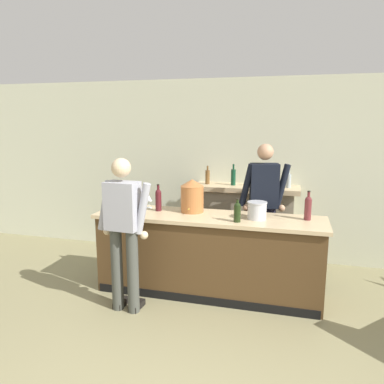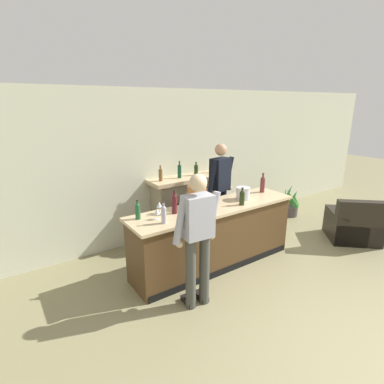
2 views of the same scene
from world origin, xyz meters
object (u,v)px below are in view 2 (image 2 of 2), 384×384
object	(u,v)px
person_bartender	(220,189)
wine_glass_front_left	(159,205)
wine_bottle_merlot_tall	(242,197)
person_customer	(198,236)
wine_bottle_riesling_slim	(174,203)
armchair_black	(354,227)
wine_glass_near_bucket	(157,212)
fireplace_stone	(188,205)
wine_bottle_chardonnay_pale	(164,214)
potted_plant_corner	(290,203)
wine_bottle_cabernet_heavy	(138,210)
copper_dispenser	(197,193)
ice_bucket_steel	(243,193)
wine_bottle_port_short	(263,184)

from	to	relation	value
person_bartender	wine_glass_front_left	world-z (taller)	person_bartender
person_bartender	wine_bottle_merlot_tall	distance (m)	0.84
person_customer	wine_glass_front_left	distance (m)	0.89
wine_bottle_riesling_slim	armchair_black	bearing A→B (deg)	-14.49
armchair_black	wine_glass_near_bucket	distance (m)	3.86
fireplace_stone	wine_glass_front_left	distance (m)	1.60
person_bartender	wine_bottle_chardonnay_pale	world-z (taller)	person_bartender
wine_bottle_merlot_tall	potted_plant_corner	bearing A→B (deg)	20.70
potted_plant_corner	wine_bottle_chardonnay_pale	xyz separation A→B (m)	(-3.77, -0.88, 0.84)
person_customer	wine_bottle_chardonnay_pale	world-z (taller)	person_customer
potted_plant_corner	wine_bottle_cabernet_heavy	bearing A→B (deg)	-172.13
wine_glass_near_bucket	copper_dispenser	bearing A→B (deg)	9.31
wine_glass_near_bucket	potted_plant_corner	bearing A→B (deg)	10.60
fireplace_stone	potted_plant_corner	distance (m)	2.56
copper_dispenser	wine_glass_near_bucket	world-z (taller)	copper_dispenser
ice_bucket_steel	armchair_black	bearing A→B (deg)	-20.46
wine_bottle_cabernet_heavy	ice_bucket_steel	bearing A→B (deg)	-5.65
person_bartender	wine_bottle_merlot_tall	bearing A→B (deg)	-105.82
wine_bottle_riesling_slim	person_customer	bearing A→B (deg)	-99.76
wine_bottle_port_short	wine_bottle_merlot_tall	bearing A→B (deg)	-158.62
fireplace_stone	wine_glass_front_left	world-z (taller)	fireplace_stone
person_bartender	wine_glass_near_bucket	size ratio (longest dim) A/B	11.85
copper_dispenser	potted_plant_corner	bearing A→B (deg)	10.91
potted_plant_corner	fireplace_stone	bearing A→B (deg)	169.34
wine_glass_near_bucket	wine_bottle_cabernet_heavy	bearing A→B (deg)	143.29
wine_bottle_port_short	wine_bottle_merlot_tall	xyz separation A→B (m)	(-0.77, -0.30, -0.03)
wine_bottle_port_short	wine_bottle_chardonnay_pale	xyz separation A→B (m)	(-2.12, -0.27, -0.02)
person_customer	ice_bucket_steel	size ratio (longest dim) A/B	7.55
wine_bottle_port_short	person_customer	bearing A→B (deg)	-158.06
armchair_black	wine_bottle_riesling_slim	size ratio (longest dim) A/B	3.34
fireplace_stone	wine_glass_near_bucket	xyz separation A→B (m)	(-1.28, -1.18, 0.50)
person_customer	ice_bucket_steel	distance (m)	1.54
wine_glass_near_bucket	wine_glass_front_left	distance (m)	0.23
ice_bucket_steel	wine_bottle_chardonnay_pale	bearing A→B (deg)	-174.22
armchair_black	wine_bottle_chardonnay_pale	xyz separation A→B (m)	(-3.68, 0.64, 0.85)
wine_glass_front_left	person_bartender	bearing A→B (deg)	16.00
wine_bottle_cabernet_heavy	copper_dispenser	bearing A→B (deg)	-2.12
fireplace_stone	wine_glass_near_bucket	size ratio (longest dim) A/B	10.02
wine_glass_near_bucket	wine_glass_front_left	bearing A→B (deg)	53.91
armchair_black	wine_glass_front_left	xyz separation A→B (m)	(-3.55, 0.99, 0.84)
potted_plant_corner	ice_bucket_steel	bearing A→B (deg)	-161.91
ice_bucket_steel	wine_bottle_port_short	size ratio (longest dim) A/B	0.67
fireplace_stone	person_bartender	xyz separation A→B (m)	(0.31, -0.58, 0.42)
armchair_black	wine_bottle_riesling_slim	xyz separation A→B (m)	(-3.37, 0.87, 0.87)
person_customer	wine_glass_near_bucket	world-z (taller)	person_customer
copper_dispenser	wine_bottle_chardonnay_pale	world-z (taller)	copper_dispenser
armchair_black	person_customer	distance (m)	3.57
wine_bottle_chardonnay_pale	wine_glass_near_bucket	distance (m)	0.18
ice_bucket_steel	wine_glass_front_left	distance (m)	1.44
ice_bucket_steel	potted_plant_corner	bearing A→B (deg)	18.09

